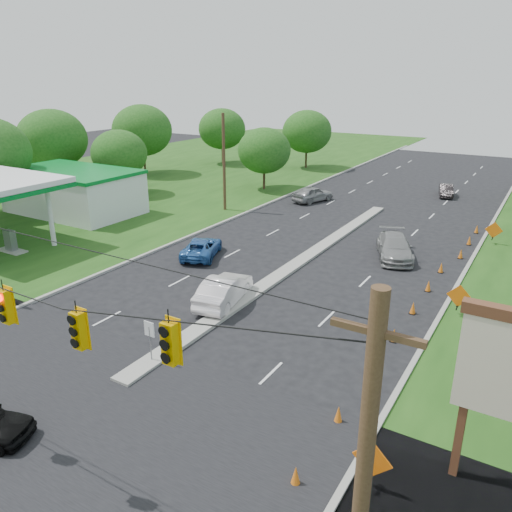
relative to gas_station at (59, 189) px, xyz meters
The scene contains 33 objects.
ground 31.23m from the gas_station, 40.57° to the right, with size 160.00×160.00×0.00m, color black.
grass_left 6.87m from the gas_station, behind, with size 40.00×160.00×0.06m, color #1E4714.
cross_street 31.23m from the gas_station, 40.57° to the right, with size 160.00×14.00×0.02m, color black.
curb_left 16.89m from the gas_station, 35.78° to the left, with size 0.25×110.00×0.16m, color gray.
curb_right 35.22m from the gas_station, 16.13° to the left, with size 0.25×110.00×0.16m, color gray.
median 23.79m from the gas_station, ahead, with size 1.00×34.00×0.18m, color gray.
median_sign 27.62m from the gas_station, 31.07° to the right, with size 0.55×0.06×2.05m.
utility_pole_far_left 14.93m from the gas_station, 41.21° to the left, with size 0.28×0.28×9.00m, color #422D1C.
gas_station is the anchor object (origin of this frame).
cone_0 36.74m from the gas_station, 28.05° to the right, with size 0.32×0.32×0.70m, color orange.
cone_1 35.23m from the gas_station, 23.01° to the right, with size 0.32×0.32×0.70m, color orange.
cone_2 34.02m from the gas_station, 17.56° to the right, with size 0.32×0.32×0.70m, color orange.
cone_3 33.14m from the gas_station, 11.77° to the right, with size 0.32×0.32×0.70m, color orange.
cone_4 32.61m from the gas_station, ahead, with size 0.32×0.32×0.70m, color orange.
cone_5 32.45m from the gas_station, ahead, with size 0.32×0.32×0.70m, color orange.
cone_6 32.66m from the gas_station, ahead, with size 0.32×0.32×0.70m, color orange.
cone_7 33.83m from the gas_station, 12.41° to the left, with size 0.32×0.32×0.70m, color orange.
cone_8 34.75m from the gas_station, 18.07° to the left, with size 0.32×0.32×0.70m, color orange.
cone_9 35.99m from the gas_station, 23.39° to the left, with size 0.32×0.32×0.70m, color orange.
work_sign_0 38.11m from the gas_station, 25.25° to the right, with size 1.27×0.58×1.37m.
work_sign_1 34.54m from the gas_station, ahead, with size 1.27×0.58×1.37m.
work_sign_2 36.42m from the gas_station, 18.85° to the left, with size 1.27×0.58×1.37m.
tree_2 10.19m from the gas_station, 103.60° to the left, with size 5.88×5.88×6.86m.
tree_3 21.66m from the gas_station, 112.93° to the left, with size 7.56×7.56×8.82m.
tree_4 32.14m from the gas_station, 97.82° to the left, with size 6.72×6.72×7.84m.
tree_5 22.05m from the gas_station, 63.99° to the left, with size 5.88×5.88×6.86m.
tree_6 35.67m from the gas_station, 77.60° to the left, with size 6.72×6.72×7.84m.
tree_14 13.29m from the gas_station, 143.18° to the left, with size 7.56×7.56×8.82m.
white_sedan 24.10m from the gas_station, 17.94° to the right, with size 1.71×4.90×1.61m, color white.
blue_pickup 17.28m from the gas_station, ahead, with size 2.17×4.71×1.31m, color #285AA1.
silver_car_far 29.37m from the gas_station, ahead, with size 2.22×5.46×1.58m, color gray.
silver_car_oncoming 24.18m from the gas_station, 45.73° to the left, with size 1.88×4.66×1.59m, color gray.
dark_car_receding 38.77m from the gas_station, 43.63° to the left, with size 1.34×3.83×1.26m, color black.
Camera 1 is at (14.04, -8.21, 12.15)m, focal length 35.00 mm.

